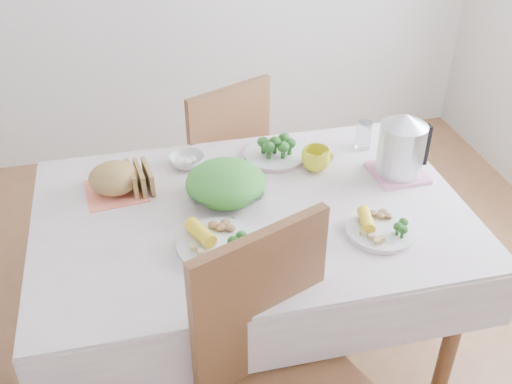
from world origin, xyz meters
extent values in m
plane|color=brown|center=(0.00, 0.00, 0.00)|extent=(3.60, 3.60, 0.00)
cube|color=brown|center=(0.00, 0.00, 0.38)|extent=(1.40, 0.90, 0.75)
cube|color=silver|center=(0.00, 0.00, 0.76)|extent=(1.50, 1.00, 0.01)
cube|color=brown|center=(-0.05, 0.77, 0.46)|extent=(0.57, 0.57, 0.96)
imported|color=white|center=(-0.07, 0.09, 0.80)|extent=(0.29, 0.29, 0.07)
cylinder|color=white|center=(-0.15, -0.18, 0.77)|extent=(0.28, 0.28, 0.02)
cylinder|color=white|center=(0.39, -0.22, 0.77)|extent=(0.32, 0.32, 0.02)
cylinder|color=beige|center=(0.17, 0.32, 0.77)|extent=(0.32, 0.32, 0.02)
cube|color=#FD7C5C|center=(-0.46, 0.22, 0.76)|extent=(0.24, 0.24, 0.00)
ellipsoid|color=olive|center=(-0.46, 0.22, 0.82)|extent=(0.23, 0.22, 0.11)
imported|color=white|center=(-0.18, 0.34, 0.78)|extent=(0.16, 0.16, 0.04)
imported|color=yellow|center=(0.30, 0.20, 0.81)|extent=(0.14, 0.14, 0.09)
cylinder|color=white|center=(0.54, 0.32, 0.83)|extent=(0.07, 0.07, 0.12)
cube|color=pink|center=(0.59, 0.09, 0.77)|extent=(0.20, 0.20, 0.02)
cylinder|color=#B2B5BA|center=(0.59, 0.09, 0.88)|extent=(0.20, 0.20, 0.24)
cube|color=silver|center=(-0.03, -0.12, 0.76)|extent=(0.12, 0.17, 0.00)
cube|color=silver|center=(0.08, -0.22, 0.76)|extent=(0.05, 0.22, 0.00)
cube|color=silver|center=(-0.08, -0.34, 0.76)|extent=(0.21, 0.05, 0.00)
camera|label=1|loc=(-0.37, -1.65, 2.00)|focal=42.00mm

